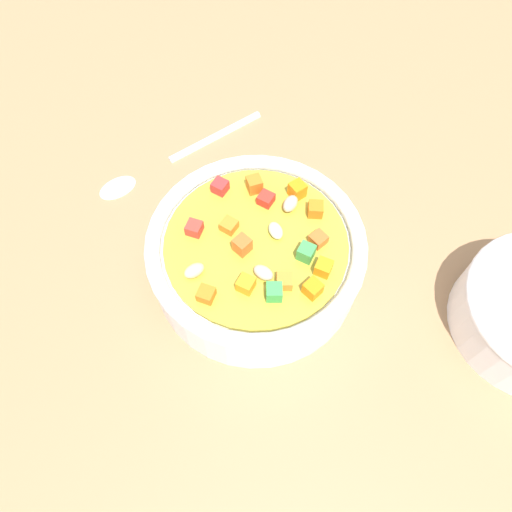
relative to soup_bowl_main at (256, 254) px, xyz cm
name	(u,v)px	position (x,y,z in cm)	size (l,w,h in cm)	color
ground_plane	(256,276)	(0.01, 0.01, -4.12)	(140.00, 140.00, 2.00)	#9E754F
soup_bowl_main	(256,254)	(0.00, 0.00, 0.00)	(18.72, 18.72, 6.62)	white
spoon	(165,160)	(16.02, 1.84, -2.67)	(3.47, 19.86, 0.96)	silver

